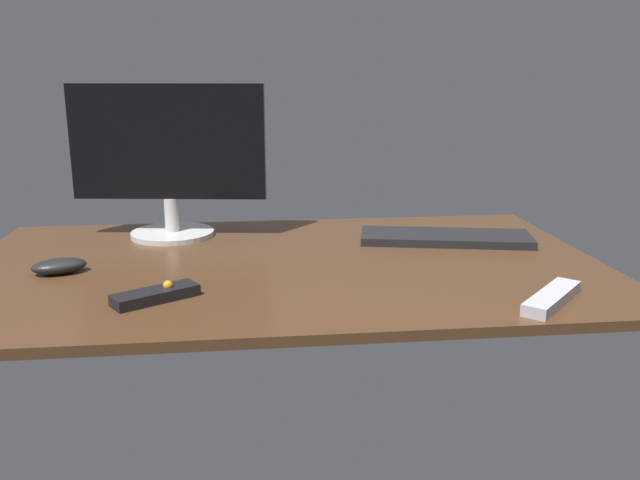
% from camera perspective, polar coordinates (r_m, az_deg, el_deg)
% --- Properties ---
extents(desk, '(1.40, 0.84, 0.02)m').
position_cam_1_polar(desk, '(1.48, -2.97, -2.30)').
color(desk, '#4C301C').
rests_on(desk, ground).
extents(monitor, '(0.48, 0.21, 0.38)m').
position_cam_1_polar(monitor, '(1.71, -12.92, 6.82)').
color(monitor, silver).
rests_on(monitor, desk).
extents(keyboard, '(0.44, 0.22, 0.02)m').
position_cam_1_polar(keyboard, '(1.68, 10.76, 0.21)').
color(keyboard, black).
rests_on(keyboard, desk).
extents(computer_mouse, '(0.12, 0.09, 0.03)m').
position_cam_1_polar(computer_mouse, '(1.50, -21.55, -2.09)').
color(computer_mouse, black).
rests_on(computer_mouse, desk).
extents(media_remote, '(0.16, 0.13, 0.03)m').
position_cam_1_polar(media_remote, '(1.27, -13.94, -4.60)').
color(media_remote, black).
rests_on(media_remote, desk).
extents(tv_remote, '(0.17, 0.17, 0.02)m').
position_cam_1_polar(tv_remote, '(1.29, 19.35, -4.72)').
color(tv_remote, '#B7B7BC').
rests_on(tv_remote, desk).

